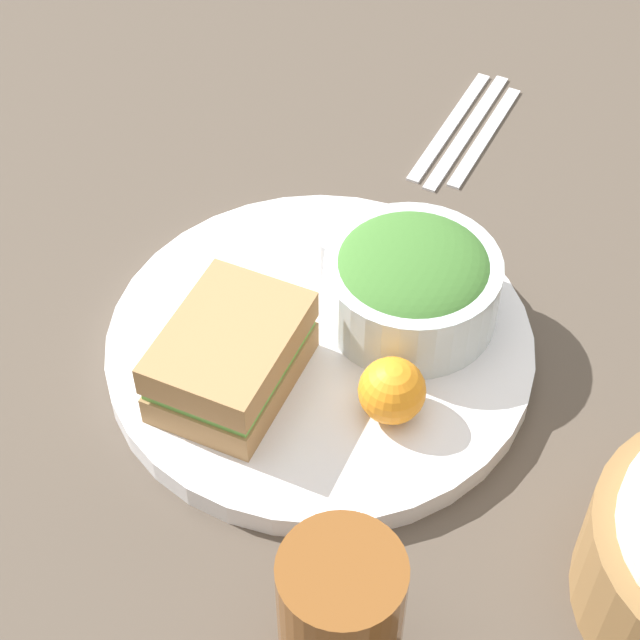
# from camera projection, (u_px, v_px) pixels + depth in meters

# --- Properties ---
(ground_plane) EXTENTS (4.00, 4.00, 0.00)m
(ground_plane) POSITION_uv_depth(u_px,v_px,m) (320.00, 354.00, 0.83)
(ground_plane) COLOR #4C4238
(plate) EXTENTS (0.33, 0.33, 0.02)m
(plate) POSITION_uv_depth(u_px,v_px,m) (320.00, 346.00, 0.83)
(plate) COLOR silver
(plate) RESTS_ON ground_plane
(sandwich) EXTENTS (0.13, 0.10, 0.06)m
(sandwich) POSITION_uv_depth(u_px,v_px,m) (231.00, 357.00, 0.77)
(sandwich) COLOR #A37A4C
(sandwich) RESTS_ON plate
(salad_bowl) EXTENTS (0.13, 0.13, 0.07)m
(salad_bowl) POSITION_uv_depth(u_px,v_px,m) (412.00, 282.00, 0.81)
(salad_bowl) COLOR silver
(salad_bowl) RESTS_ON plate
(dressing_cup) EXTENTS (0.05, 0.05, 0.04)m
(dressing_cup) POSITION_uv_depth(u_px,v_px,m) (342.00, 249.00, 0.86)
(dressing_cup) COLOR #B7B7BC
(dressing_cup) RESTS_ON plate
(orange_wedge) EXTENTS (0.05, 0.05, 0.05)m
(orange_wedge) POSITION_uv_depth(u_px,v_px,m) (392.00, 391.00, 0.75)
(orange_wedge) COLOR orange
(orange_wedge) RESTS_ON plate
(drink_glass) EXTENTS (0.07, 0.07, 0.13)m
(drink_glass) POSITION_uv_depth(u_px,v_px,m) (340.00, 623.00, 0.62)
(drink_glass) COLOR brown
(drink_glass) RESTS_ON ground_plane
(fork) EXTENTS (0.18, 0.03, 0.01)m
(fork) POSITION_uv_depth(u_px,v_px,m) (450.00, 125.00, 1.02)
(fork) COLOR silver
(fork) RESTS_ON ground_plane
(knife) EXTENTS (0.19, 0.04, 0.01)m
(knife) POSITION_uv_depth(u_px,v_px,m) (468.00, 130.00, 1.02)
(knife) COLOR silver
(knife) RESTS_ON ground_plane
(spoon) EXTENTS (0.16, 0.03, 0.01)m
(spoon) POSITION_uv_depth(u_px,v_px,m) (485.00, 135.00, 1.01)
(spoon) COLOR silver
(spoon) RESTS_ON ground_plane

